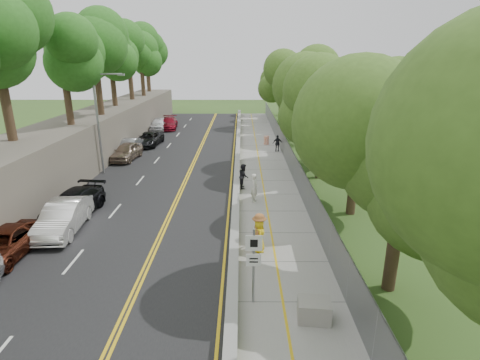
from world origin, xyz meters
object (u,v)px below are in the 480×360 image
construction_barrel (266,140)px  signpost (254,258)px  streetlight (100,117)px  car_1 (64,217)px  person_far (278,143)px  car_2 (3,244)px  concrete_block (314,310)px  painter_0 (259,235)px

construction_barrel → signpost: bearing=-94.7°
streetlight → construction_barrel: streetlight is taller
signpost → car_1: 11.87m
person_far → car_2: bearing=55.2°
construction_barrel → car_2: 27.86m
person_far → signpost: bearing=83.1°
streetlight → car_2: streetlight is taller
car_2 → construction_barrel: bearing=61.1°
concrete_block → car_2: car_2 is taller
car_1 → car_2: car_1 is taller
concrete_block → car_2: bearing=162.2°
streetlight → car_2: bearing=-90.6°
construction_barrel → concrete_block: size_ratio=0.79×
concrete_block → painter_0: size_ratio=0.67×
car_2 → car_1: bearing=61.2°
signpost → painter_0: bearing=84.3°
construction_barrel → painter_0: 23.64m
construction_barrel → person_far: (0.90, -3.22, 0.37)m
car_1 → streetlight: bearing=93.8°
streetlight → construction_barrel: bearing=37.5°
person_far → concrete_block: bearing=88.2°
car_2 → painter_0: (12.05, 0.58, 0.20)m
signpost → car_1: (-10.05, 6.22, -1.11)m
signpost → painter_0: 4.17m
signpost → person_far: bearing=82.6°
signpost → construction_barrel: signpost is taller
construction_barrel → painter_0: size_ratio=0.53×
streetlight → concrete_block: streetlight is taller
streetlight → painter_0: streetlight is taller
streetlight → person_far: size_ratio=4.84×
concrete_block → car_2: 14.49m
painter_0 → concrete_block: bearing=-163.1°
signpost → car_2: (-11.65, 3.44, -1.25)m
streetlight → car_2: size_ratio=1.66×
car_1 → painter_0: size_ratio=2.88×
construction_barrel → person_far: 3.36m
streetlight → car_1: (1.46, -10.79, -3.79)m
signpost → concrete_block: size_ratio=2.69×
streetlight → painter_0: 18.02m
signpost → painter_0: (0.40, 4.02, -1.06)m
streetlight → car_1: size_ratio=1.62×
car_2 → painter_0: painter_0 is taller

